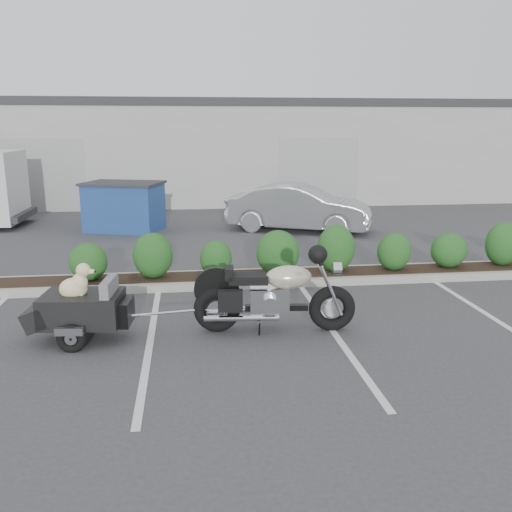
{
  "coord_description": "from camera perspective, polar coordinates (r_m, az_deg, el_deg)",
  "views": [
    {
      "loc": [
        -0.91,
        -8.01,
        3.01
      ],
      "look_at": [
        0.27,
        1.28,
        0.75
      ],
      "focal_mm": 38.0,
      "sensor_mm": 36.0,
      "label": 1
    }
  ],
  "objects": [
    {
      "name": "building",
      "position": [
        25.05,
        -5.25,
        11.19
      ],
      "size": [
        26.0,
        10.0,
        4.0
      ],
      "primitive_type": "cube",
      "color": "#9EA099",
      "rests_on": "ground"
    },
    {
      "name": "planter_kerb",
      "position": [
        10.79,
        3.23,
        -2.23
      ],
      "size": [
        12.0,
        1.0,
        0.15
      ],
      "primitive_type": "cube",
      "color": "#9E9E93",
      "rests_on": "ground"
    },
    {
      "name": "dumpster",
      "position": [
        16.36,
        -13.71,
        5.13
      ],
      "size": [
        2.51,
        2.07,
        1.42
      ],
      "rotation": [
        0.0,
        0.0,
        -0.31
      ],
      "color": "navy",
      "rests_on": "ground"
    },
    {
      "name": "pet_trailer",
      "position": [
        8.14,
        -17.91,
        -5.17
      ],
      "size": [
        1.95,
        1.1,
        1.15
      ],
      "rotation": [
        0.0,
        0.0,
        -0.1
      ],
      "color": "black",
      "rests_on": "ground"
    },
    {
      "name": "ground",
      "position": [
        8.6,
        -0.73,
        -6.91
      ],
      "size": [
        90.0,
        90.0,
        0.0
      ],
      "primitive_type": "plane",
      "color": "#38383A",
      "rests_on": "ground"
    },
    {
      "name": "sedan",
      "position": [
        15.87,
        4.52,
        5.09
      ],
      "size": [
        4.38,
        2.93,
        1.37
      ],
      "primitive_type": "imported",
      "rotation": [
        0.0,
        0.0,
        1.18
      ],
      "color": "silver",
      "rests_on": "ground"
    },
    {
      "name": "motorcycle",
      "position": [
        8.04,
        1.95,
        -4.21
      ],
      "size": [
        2.43,
        0.85,
        1.39
      ],
      "rotation": [
        0.0,
        0.0,
        -0.1
      ],
      "color": "black",
      "rests_on": "ground"
    }
  ]
}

